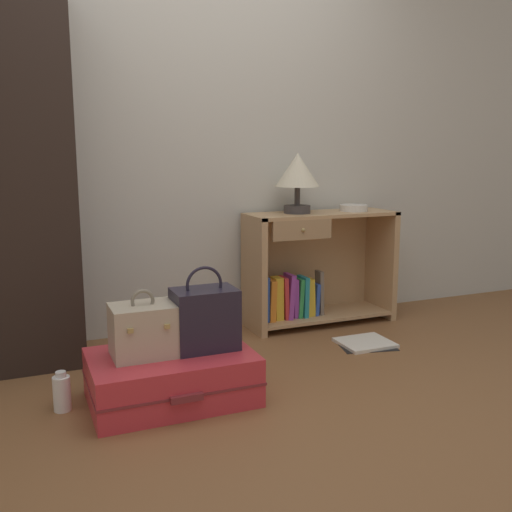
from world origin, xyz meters
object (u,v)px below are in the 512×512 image
bowl (354,208)px  bottle (62,393)px  table_lamp (298,173)px  handbag (205,318)px  bookshelf (313,270)px  suitcase_large (172,377)px  train_case (144,330)px  open_book_on_floor (365,343)px

bowl → bottle: size_ratio=1.02×
table_lamp → handbag: 1.36m
bookshelf → suitcase_large: 1.45m
bowl → train_case: bearing=-153.5°
open_book_on_floor → table_lamp: bearing=110.6°
suitcase_large → handbag: size_ratio=1.89×
bookshelf → bowl: 0.49m
open_book_on_floor → handbag: bearing=-164.3°
open_book_on_floor → bowl: bearing=67.3°
suitcase_large → train_case: size_ratio=2.42×
bottle → handbag: bearing=-6.6°
bookshelf → suitcase_large: size_ratio=1.34×
table_lamp → train_case: table_lamp is taller
bookshelf → table_lamp: 0.64m
bookshelf → bottle: bearing=-155.4°
open_book_on_floor → train_case: bearing=-168.1°
train_case → handbag: (0.28, -0.02, 0.03)m
bottle → suitcase_large: bearing=-9.9°
table_lamp → bottle: (-1.52, -0.75, -0.90)m
table_lamp → bottle: 1.92m
bowl → suitcase_large: (-1.45, -0.81, -0.64)m
bowl → suitcase_large: size_ratio=0.25×
train_case → bottle: (-0.36, 0.06, -0.26)m
bowl → bottle: bowl is taller
handbag → bowl: bearing=31.8°
suitcase_large → bottle: bearing=170.1°
table_lamp → handbag: size_ratio=0.97×
bookshelf → table_lamp: (-0.12, 0.00, 0.63)m
train_case → open_book_on_floor: size_ratio=0.82×
bowl → open_book_on_floor: bearing=-112.7°
bowl → suitcase_large: 1.78m
train_case → suitcase_large: bearing=-12.5°
suitcase_large → train_case: 0.26m
bookshelf → handbag: 1.30m
bottle → open_book_on_floor: 1.73m
bowl → open_book_on_floor: 0.92m
bookshelf → train_case: (-1.28, -0.81, -0.01)m
bowl → handbag: 1.56m
bookshelf → train_case: 1.51m
table_lamp → train_case: size_ratio=1.25×
table_lamp → bottle: bearing=-153.7°
handbag → table_lamp: bearing=43.0°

